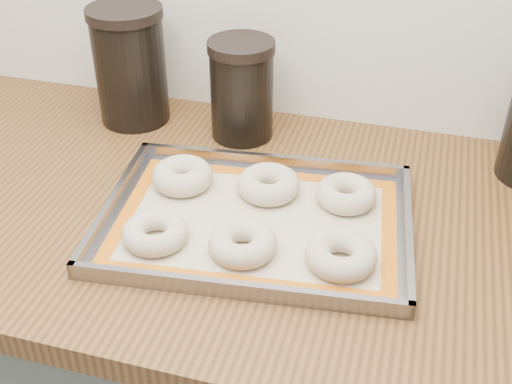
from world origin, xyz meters
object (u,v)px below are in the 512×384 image
(bagel_front_left, at_px, (155,233))
(bagel_back_right, at_px, (346,194))
(canister_left, at_px, (130,65))
(canister_mid, at_px, (242,89))
(baking_tray, at_px, (256,221))
(bagel_front_right, at_px, (341,255))
(bagel_back_mid, at_px, (268,184))
(bagel_front_mid, at_px, (242,243))
(bagel_back_left, at_px, (182,176))

(bagel_front_left, xyz_separation_m, bagel_back_right, (0.25, 0.17, 0.00))
(canister_left, height_order, canister_mid, canister_left)
(baking_tray, height_order, bagel_back_right, bagel_back_right)
(canister_mid, bearing_deg, bagel_back_right, -37.84)
(bagel_back_right, bearing_deg, bagel_front_left, -145.50)
(canister_left, bearing_deg, bagel_front_right, -35.50)
(bagel_front_right, distance_m, bagel_back_mid, 0.20)
(bagel_front_mid, distance_m, bagel_front_right, 0.14)
(baking_tray, bearing_deg, bagel_back_left, 156.39)
(bagel_front_left, bearing_deg, bagel_front_right, 4.87)
(baking_tray, distance_m, canister_left, 0.43)
(bagel_front_left, relative_size, bagel_back_mid, 0.96)
(canister_mid, bearing_deg, baking_tray, -68.89)
(bagel_front_left, distance_m, bagel_front_right, 0.27)
(bagel_back_left, bearing_deg, canister_mid, 77.99)
(bagel_back_mid, bearing_deg, baking_tray, -88.97)
(baking_tray, relative_size, bagel_front_right, 4.95)
(baking_tray, bearing_deg, bagel_back_right, 35.34)
(canister_mid, bearing_deg, bagel_back_left, -102.01)
(bagel_front_mid, bearing_deg, bagel_back_right, 53.10)
(bagel_front_left, bearing_deg, canister_mid, 85.52)
(baking_tray, xyz_separation_m, canister_left, (-0.32, 0.26, 0.10))
(bagel_front_mid, relative_size, bagel_front_right, 0.98)
(bagel_front_mid, relative_size, bagel_back_mid, 0.97)
(bagel_front_left, bearing_deg, bagel_back_left, 95.85)
(bagel_front_mid, height_order, canister_left, canister_left)
(baking_tray, height_order, canister_left, canister_left)
(bagel_front_right, height_order, canister_mid, canister_mid)
(bagel_front_mid, distance_m, canister_mid, 0.36)
(bagel_front_mid, xyz_separation_m, canister_mid, (-0.10, 0.33, 0.07))
(bagel_front_left, relative_size, bagel_front_right, 0.96)
(baking_tray, bearing_deg, bagel_front_mid, -89.00)
(bagel_back_left, bearing_deg, canister_left, 131.05)
(bagel_front_left, distance_m, canister_left, 0.41)
(bagel_back_mid, xyz_separation_m, bagel_back_right, (0.12, 0.01, -0.00))
(bagel_back_mid, relative_size, canister_mid, 0.55)
(canister_left, xyz_separation_m, canister_mid, (0.22, -0.00, -0.02))
(bagel_back_left, relative_size, bagel_back_mid, 0.98)
(bagel_back_mid, relative_size, bagel_back_right, 1.06)
(bagel_front_mid, height_order, bagel_back_mid, same)
(bagel_front_left, xyz_separation_m, bagel_front_mid, (0.13, 0.01, 0.00))
(bagel_front_right, bearing_deg, bagel_front_left, -175.13)
(bagel_back_mid, bearing_deg, bagel_front_mid, -88.99)
(bagel_back_mid, relative_size, canister_left, 0.46)
(bagel_back_right, bearing_deg, bagel_front_mid, -126.90)
(bagel_front_right, distance_m, canister_left, 0.57)
(bagel_front_left, bearing_deg, bagel_back_mid, 52.31)
(bagel_back_left, distance_m, bagel_back_mid, 0.14)
(bagel_back_mid, xyz_separation_m, canister_mid, (-0.10, 0.18, 0.07))
(bagel_back_mid, xyz_separation_m, canister_left, (-0.32, 0.19, 0.09))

